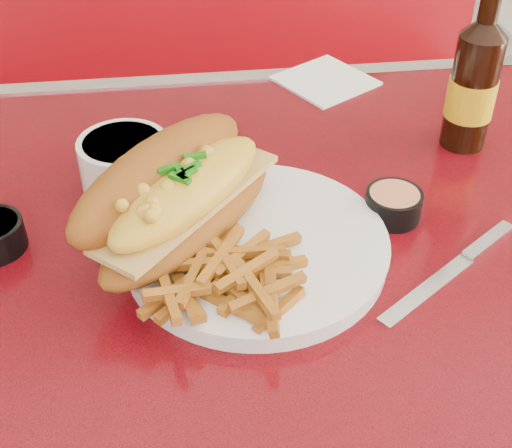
{
  "coord_description": "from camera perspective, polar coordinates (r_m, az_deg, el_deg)",
  "views": [
    {
      "loc": [
        -0.08,
        -0.53,
        1.25
      ],
      "look_at": [
        -0.02,
        0.01,
        0.81
      ],
      "focal_mm": 50.0,
      "sensor_mm": 36.0,
      "label": 1
    }
  ],
  "objects": [
    {
      "name": "sauce_cup_right",
      "position": [
        0.78,
        10.93,
        1.61
      ],
      "size": [
        0.06,
        0.06,
        0.03
      ],
      "rotation": [
        0.0,
        0.0,
        -0.05
      ],
      "color": "black",
      "rests_on": "diner_table"
    },
    {
      "name": "dinner_plate",
      "position": [
        0.72,
        0.0,
        -1.83
      ],
      "size": [
        0.34,
        0.34,
        0.02
      ],
      "rotation": [
        0.0,
        0.0,
        -0.31
      ],
      "color": "white",
      "rests_on": "diner_table"
    },
    {
      "name": "diner_table",
      "position": [
        0.83,
        1.26,
        -11.19
      ],
      "size": [
        1.23,
        0.83,
        0.77
      ],
      "color": "red",
      "rests_on": "ground"
    },
    {
      "name": "paper_napkin",
      "position": [
        1.04,
        5.57,
        11.35
      ],
      "size": [
        0.16,
        0.16,
        0.0
      ],
      "primitive_type": "cube",
      "rotation": [
        0.0,
        0.0,
        0.55
      ],
      "color": "white",
      "rests_on": "diner_table"
    },
    {
      "name": "gravy_ramekin",
      "position": [
        0.82,
        -10.47,
        4.97
      ],
      "size": [
        0.13,
        0.13,
        0.06
      ],
      "rotation": [
        0.0,
        0.0,
        -0.4
      ],
      "color": "white",
      "rests_on": "diner_table"
    },
    {
      "name": "booth_bench_far",
      "position": [
        1.65,
        -2.85,
        3.1
      ],
      "size": [
        1.2,
        0.51,
        0.9
      ],
      "color": "maroon",
      "rests_on": "ground"
    },
    {
      "name": "mac_hoagie",
      "position": [
        0.7,
        -6.25,
        2.35
      ],
      "size": [
        0.25,
        0.26,
        0.11
      ],
      "rotation": [
        0.0,
        0.0,
        0.85
      ],
      "color": "#955118",
      "rests_on": "dinner_plate"
    },
    {
      "name": "fries_pile",
      "position": [
        0.66,
        -2.32,
        -3.62
      ],
      "size": [
        0.14,
        0.13,
        0.04
      ],
      "primitive_type": null,
      "rotation": [
        0.0,
        0.0,
        -0.16
      ],
      "color": "#C07520",
      "rests_on": "dinner_plate"
    },
    {
      "name": "fork",
      "position": [
        0.74,
        2.45,
        0.28
      ],
      "size": [
        0.08,
        0.12,
        0.0
      ],
      "rotation": [
        0.0,
        0.0,
        2.14
      ],
      "color": "silver",
      "rests_on": "dinner_plate"
    },
    {
      "name": "beer_bottle",
      "position": [
        0.89,
        17.05,
        10.85
      ],
      "size": [
        0.06,
        0.06,
        0.23
      ],
      "rotation": [
        0.0,
        0.0,
        0.01
      ],
      "color": "black",
      "rests_on": "diner_table"
    },
    {
      "name": "knife",
      "position": [
        0.74,
        16.1,
        -2.99
      ],
      "size": [
        0.18,
        0.13,
        0.01
      ],
      "rotation": [
        0.0,
        0.0,
        0.62
      ],
      "color": "silver",
      "rests_on": "diner_table"
    }
  ]
}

